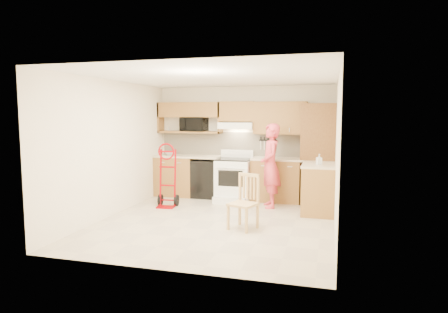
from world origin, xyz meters
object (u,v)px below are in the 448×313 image
at_px(range, 233,176).
at_px(dining_chair, 243,202).
at_px(microwave, 194,124).
at_px(hand_truck, 167,178).
at_px(person, 270,166).

xyz_separation_m(range, dining_chair, (0.66, -2.01, -0.09)).
height_order(microwave, hand_truck, microwave).
relative_size(microwave, range, 0.54).
xyz_separation_m(microwave, person, (1.89, -0.75, -0.80)).
bearing_deg(person, dining_chair, -25.32).
bearing_deg(range, dining_chair, -71.75).
height_order(hand_truck, dining_chair, hand_truck).
distance_m(microwave, dining_chair, 3.17).
bearing_deg(range, microwave, 159.49).
height_order(microwave, dining_chair, microwave).
xyz_separation_m(person, hand_truck, (-2.03, -0.52, -0.26)).
distance_m(person, hand_truck, 2.12).
bearing_deg(hand_truck, person, 8.67).
bearing_deg(person, range, -131.61).
distance_m(range, person, 0.99).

